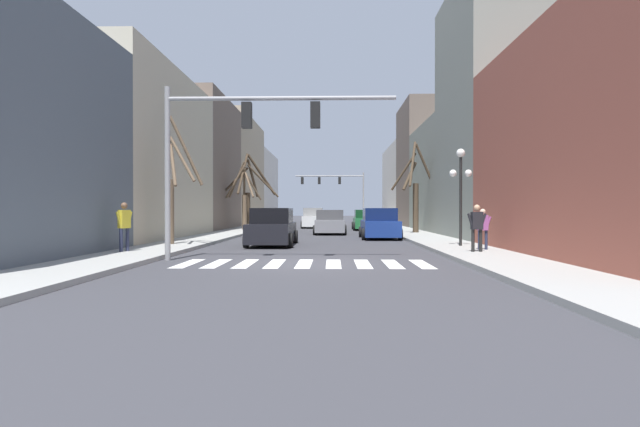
# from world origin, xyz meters

# --- Properties ---
(ground_plane) EXTENTS (240.00, 240.00, 0.00)m
(ground_plane) POSITION_xyz_m (0.00, 0.00, 0.00)
(ground_plane) COLOR #38383D
(sidewalk_left) EXTENTS (2.64, 90.00, 0.15)m
(sidewalk_left) POSITION_xyz_m (-6.12, 0.00, 0.07)
(sidewalk_left) COLOR #9E9E99
(sidewalk_left) RESTS_ON ground_plane
(sidewalk_right) EXTENTS (2.64, 90.00, 0.15)m
(sidewalk_right) POSITION_xyz_m (6.12, 0.00, 0.07)
(sidewalk_right) COLOR #9E9E99
(sidewalk_right) RESTS_ON ground_plane
(building_row_left) EXTENTS (6.00, 66.75, 11.17)m
(building_row_left) POSITION_xyz_m (-10.43, 28.37, 4.93)
(building_row_left) COLOR #515B66
(building_row_left) RESTS_ON ground_plane
(building_row_right) EXTENTS (6.00, 56.06, 13.95)m
(building_row_right) POSITION_xyz_m (10.43, 22.28, 5.08)
(building_row_right) COLOR #934C3D
(building_row_right) RESTS_ON ground_plane
(crosswalk_stripes) EXTENTS (7.65, 2.60, 0.01)m
(crosswalk_stripes) POSITION_xyz_m (-0.00, -0.15, 0.00)
(crosswalk_stripes) COLOR white
(crosswalk_stripes) RESTS_ON ground_plane
(traffic_signal_near) EXTENTS (7.56, 0.28, 5.70)m
(traffic_signal_near) POSITION_xyz_m (-2.24, 0.79, 4.19)
(traffic_signal_near) COLOR gray
(traffic_signal_near) RESTS_ON ground_plane
(traffic_signal_far) EXTENTS (8.11, 0.28, 6.04)m
(traffic_signal_far) POSITION_xyz_m (1.48, 43.38, 4.54)
(traffic_signal_far) COLOR gray
(traffic_signal_far) RESTS_ON ground_plane
(street_lamp_right_corner) EXTENTS (0.95, 0.36, 4.07)m
(street_lamp_right_corner) POSITION_xyz_m (6.26, 5.62, 3.04)
(street_lamp_right_corner) COLOR black
(street_lamp_right_corner) RESTS_ON sidewalk_right
(car_parked_left_far) EXTENTS (2.16, 4.46, 1.66)m
(car_parked_left_far) POSITION_xyz_m (3.60, 25.37, 0.77)
(car_parked_left_far) COLOR #236B38
(car_parked_left_far) RESTS_ON ground_plane
(car_parked_left_mid) EXTENTS (2.19, 4.44, 1.65)m
(car_parked_left_mid) POSITION_xyz_m (0.70, 18.46, 0.77)
(car_parked_left_mid) COLOR gray
(car_parked_left_mid) RESTS_ON ground_plane
(car_parked_left_near) EXTENTS (2.20, 4.59, 1.75)m
(car_parked_left_near) POSITION_xyz_m (3.58, 13.17, 0.81)
(car_parked_left_near) COLOR navy
(car_parked_left_near) RESTS_ON ground_plane
(car_parked_right_far) EXTENTS (2.09, 4.18, 1.82)m
(car_parked_right_far) POSITION_xyz_m (-0.85, 29.63, 0.84)
(car_parked_right_far) COLOR white
(car_parked_right_far) RESTS_ON ground_plane
(car_parked_right_near) EXTENTS (2.15, 4.88, 1.74)m
(car_parked_right_near) POSITION_xyz_m (-1.93, 7.75, 0.81)
(car_parked_right_near) COLOR black
(car_parked_right_near) RESTS_ON ground_plane
(pedestrian_on_right_sidewalk) EXTENTS (0.67, 0.23, 1.55)m
(pedestrian_on_right_sidewalk) POSITION_xyz_m (6.57, 3.58, 1.07)
(pedestrian_on_right_sidewalk) COLOR #282D47
(pedestrian_on_right_sidewalk) RESTS_ON sidewalk_right
(pedestrian_crossing_street) EXTENTS (0.38, 0.74, 1.78)m
(pedestrian_crossing_street) POSITION_xyz_m (-6.68, 2.44, 1.20)
(pedestrian_crossing_street) COLOR #282D47
(pedestrian_crossing_street) RESTS_ON sidewalk_left
(pedestrian_on_left_sidewalk) EXTENTS (0.73, 0.28, 1.70)m
(pedestrian_on_left_sidewalk) POSITION_xyz_m (6.07, 2.63, 1.15)
(pedestrian_on_left_sidewalk) COLOR black
(pedestrian_on_left_sidewalk) RESTS_ON sidewalk_right
(street_tree_left_far) EXTENTS (1.91, 2.12, 5.68)m
(street_tree_left_far) POSITION_xyz_m (-6.16, 6.39, 2.46)
(street_tree_left_far) COLOR brown
(street_tree_left_far) RESTS_ON sidewalk_left
(street_tree_right_mid) EXTENTS (2.77, 2.74, 5.22)m
(street_tree_right_mid) POSITION_xyz_m (-5.90, 22.55, 2.57)
(street_tree_right_mid) COLOR brown
(street_tree_right_mid) RESTS_ON sidewalk_left
(street_tree_left_near) EXTENTS (3.02, 2.68, 6.07)m
(street_tree_left_near) POSITION_xyz_m (6.36, 17.88, 2.88)
(street_tree_left_near) COLOR #473828
(street_tree_left_near) RESTS_ON sidewalk_right
(street_tree_right_far) EXTENTS (4.47, 3.08, 5.92)m
(street_tree_right_far) POSITION_xyz_m (-5.58, 23.45, 3.08)
(street_tree_right_far) COLOR #473828
(street_tree_right_far) RESTS_ON sidewalk_left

